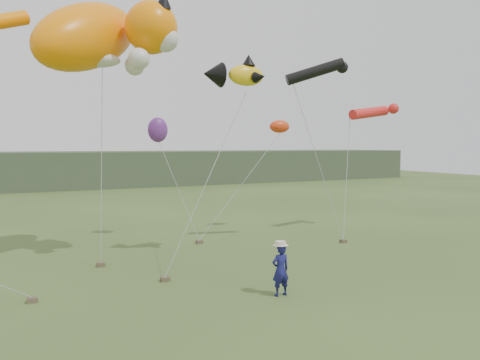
{
  "coord_description": "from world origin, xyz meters",
  "views": [
    {
      "loc": [
        -7.25,
        -12.32,
        4.78
      ],
      "look_at": [
        0.4,
        3.0,
        3.5
      ],
      "focal_mm": 35.0,
      "sensor_mm": 36.0,
      "label": 1
    }
  ],
  "objects": [
    {
      "name": "ground",
      "position": [
        0.0,
        0.0,
        0.0
      ],
      "size": [
        120.0,
        120.0,
        0.0
      ],
      "primitive_type": "plane",
      "color": "#385123",
      "rests_on": "ground"
    },
    {
      "name": "headland",
      "position": [
        -3.11,
        44.69,
        1.92
      ],
      "size": [
        90.0,
        13.0,
        4.0
      ],
      "color": "#2D3D28",
      "rests_on": "ground"
    },
    {
      "name": "festival_attendant",
      "position": [
        0.4,
        0.12,
        0.83
      ],
      "size": [
        0.61,
        0.4,
        1.66
      ],
      "primitive_type": "imported",
      "rotation": [
        0.0,
        0.0,
        3.15
      ],
      "color": "#161754",
      "rests_on": "ground"
    },
    {
      "name": "sandbag_anchors",
      "position": [
        -0.95,
        5.38,
        0.08
      ],
      "size": [
        14.4,
        5.94,
        0.16
      ],
      "color": "brown",
      "rests_on": "ground"
    },
    {
      "name": "cat_kite",
      "position": [
        -3.75,
        6.98,
        9.1
      ],
      "size": [
        7.37,
        5.78,
        4.35
      ],
      "color": "orange",
      "rests_on": "ground"
    },
    {
      "name": "fish_kite",
      "position": [
        1.12,
        4.99,
        7.65
      ],
      "size": [
        2.57,
        1.76,
        1.35
      ],
      "color": "yellow",
      "rests_on": "ground"
    },
    {
      "name": "tube_kites",
      "position": [
        8.76,
        6.91,
        7.39
      ],
      "size": [
        7.87,
        3.02,
        2.78
      ],
      "color": "black",
      "rests_on": "ground"
    },
    {
      "name": "misc_kites",
      "position": [
        2.34,
        10.37,
        5.65
      ],
      "size": [
        7.88,
        1.3,
        1.25
      ],
      "color": "red",
      "rests_on": "ground"
    }
  ]
}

